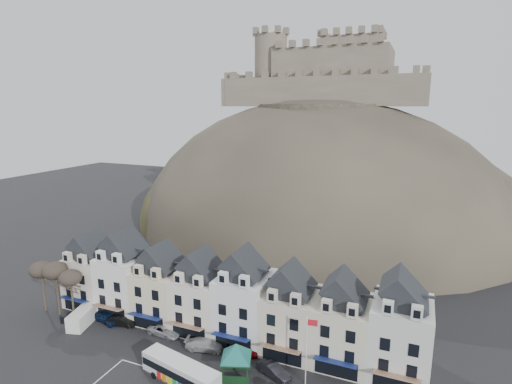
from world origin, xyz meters
TOP-DOWN VIEW (x-y plane):
  - townhouse_terrace at (0.15, 15.97)m, footprint 54.40×9.35m
  - castle_hill at (1.25, 68.95)m, footprint 100.00×76.00m
  - castle at (0.51, 75.93)m, footprint 50.20×22.20m
  - tree_left_far at (-29.00, 10.50)m, footprint 3.61×3.61m
  - tree_left_mid at (-26.00, 10.50)m, footprint 3.78×3.78m
  - tree_left_near at (-23.00, 10.50)m, footprint 3.43×3.43m
  - bus at (0.48, 4.00)m, footprint 10.73×4.49m
  - bus_shelter at (5.95, 7.61)m, footprint 6.64×6.64m
  - flagpole at (14.03, 9.60)m, footprint 1.24×0.24m
  - white_van at (-20.25, 9.50)m, footprint 3.45×5.50m
  - car_navy at (-17.42, 11.48)m, footprint 4.91×2.93m
  - car_black at (-14.80, 11.64)m, footprint 4.86×2.55m
  - car_silver at (-7.40, 12.00)m, footprint 5.13×2.71m
  - car_white at (-0.40, 11.00)m, footprint 5.41×3.06m
  - car_maroon at (4.80, 12.00)m, footprint 4.64×2.62m
  - car_charcoal at (10.00, 9.50)m, footprint 4.78×3.21m

SIDE VIEW (x-z plane):
  - castle_hill at x=1.25m, z-range -33.89..34.11m
  - car_silver at x=-7.40m, z-range 0.00..1.40m
  - car_white at x=-0.40m, z-range 0.00..1.48m
  - car_maroon at x=4.80m, z-range 0.00..1.49m
  - car_charcoal at x=10.00m, z-range 0.00..1.49m
  - car_black at x=-14.80m, z-range 0.00..1.52m
  - car_navy at x=-17.42m, z-range 0.00..1.56m
  - white_van at x=-20.25m, z-range 0.00..2.33m
  - bus at x=0.48m, z-range 0.16..3.11m
  - bus_shelter at x=5.95m, z-range 1.23..5.70m
  - flagpole at x=14.03m, z-range 0.61..9.23m
  - townhouse_terrace at x=0.15m, z-range -0.60..11.20m
  - tree_left_near at x=-23.00m, z-range 2.64..10.47m
  - tree_left_far at x=-29.00m, z-range 2.78..11.02m
  - tree_left_mid at x=-26.00m, z-range 2.92..11.56m
  - castle at x=0.51m, z-range 29.19..51.19m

